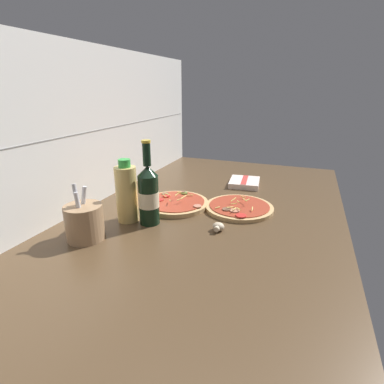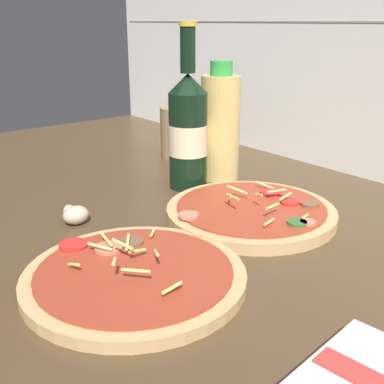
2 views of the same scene
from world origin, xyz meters
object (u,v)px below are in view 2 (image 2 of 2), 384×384
at_px(mushroom_left, 75,215).
at_px(utensil_crock, 186,131).
at_px(pizza_far, 251,212).
at_px(pizza_near, 134,276).
at_px(beer_bottle, 188,130).
at_px(oil_bottle, 220,126).

distance_m(mushroom_left, utensil_crock, 0.40).
relative_size(pizza_far, utensil_crock, 1.44).
height_order(pizza_near, utensil_crock, utensil_crock).
distance_m(beer_bottle, oil_bottle, 0.08).
height_order(oil_bottle, utensil_crock, oil_bottle).
bearing_deg(utensil_crock, beer_bottle, -37.25).
relative_size(pizza_near, utensil_crock, 1.45).
bearing_deg(pizza_near, beer_bottle, 131.25).
bearing_deg(pizza_far, beer_bottle, 174.40).
xyz_separation_m(pizza_near, mushroom_left, (-0.20, 0.02, 0.01)).
bearing_deg(oil_bottle, utensil_crock, 163.84).
xyz_separation_m(pizza_near, pizza_far, (-0.05, 0.24, 0.00)).
height_order(pizza_far, oil_bottle, oil_bottle).
height_order(beer_bottle, oil_bottle, beer_bottle).
bearing_deg(utensil_crock, pizza_near, -44.36).
bearing_deg(beer_bottle, mushroom_left, -83.52).
xyz_separation_m(pizza_near, oil_bottle, (-0.23, 0.33, 0.09)).
bearing_deg(mushroom_left, beer_bottle, 96.48).
xyz_separation_m(pizza_near, utensil_crock, (-0.39, 0.38, 0.05)).
height_order(pizza_near, oil_bottle, oil_bottle).
relative_size(pizza_far, oil_bottle, 1.18).
distance_m(pizza_near, utensil_crock, 0.54).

